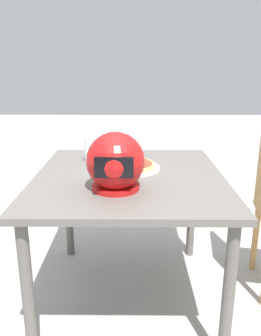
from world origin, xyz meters
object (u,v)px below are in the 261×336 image
dining_table (129,191)px  motorcycle_helmet (115,163)px  drinking_glass (91,150)px  pizza (132,164)px

dining_table → motorcycle_helmet: 0.29m
drinking_glass → motorcycle_helmet: bearing=110.1°
pizza → motorcycle_helmet: motorcycle_helmet is taller
dining_table → pizza: bearing=-98.0°
dining_table → motorcycle_helmet: motorcycle_helmet is taller
dining_table → drinking_glass: size_ratio=7.31×
dining_table → motorcycle_helmet: (0.06, 0.20, 0.20)m
dining_table → pizza: size_ratio=4.22×
pizza → motorcycle_helmet: 0.33m
motorcycle_helmet → drinking_glass: motorcycle_helmet is taller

